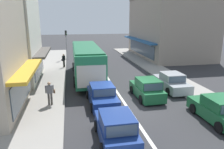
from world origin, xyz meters
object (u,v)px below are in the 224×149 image
Objects in this scene: pedestrian_with_handbag_near at (64,60)px; sedan_behind_bus_near at (102,95)px; city_bus at (86,60)px; hatchback_adjacent_lane_trail at (116,129)px; traffic_light_downstreet at (66,40)px; hatchback_queue_far_back at (147,89)px; pedestrian_browsing_midblock at (50,92)px; parked_sedan_kerb_front at (219,111)px; parked_sedan_kerb_second at (171,82)px.

sedan_behind_bus_near is at bearing -76.95° from pedestrian_with_handbag_near.
city_bus is 12.24m from hatchback_adjacent_lane_trail.
city_bus is 2.59× the size of traffic_light_downstreet.
hatchback_queue_far_back is (4.00, -6.69, -1.17)m from city_bus.
pedestrian_browsing_midblock is (-3.05, -7.03, -0.81)m from city_bus.
city_bus is 2.94× the size of hatchback_adjacent_lane_trail.
parked_sedan_kerb_front is at bearing -58.63° from city_bus.
hatchback_queue_far_back is 5.29m from parked_sedan_kerb_front.
sedan_behind_bus_near is 7.45m from parked_sedan_kerb_front.
traffic_light_downstreet is at bearing 100.68° from city_bus.
pedestrian_browsing_midblock is at bearing 123.93° from hatchback_adjacent_lane_trail.
hatchback_queue_far_back is at bearing 56.90° from hatchback_adjacent_lane_trail.
traffic_light_downstreet reaches higher than pedestrian_with_handbag_near.
parked_sedan_kerb_second is at bearing 47.93° from hatchback_adjacent_lane_trail.
hatchback_adjacent_lane_trail is at bearing -132.07° from parked_sedan_kerb_second.
city_bus reaches higher than pedestrian_with_handbag_near.
traffic_light_downstreet is (-2.42, 22.83, 2.15)m from hatchback_adjacent_lane_trail.
traffic_light_downstreet is (-6.01, 17.34, 2.15)m from hatchback_queue_far_back.
hatchback_queue_far_back is 18.47m from traffic_light_downstreet.
hatchback_adjacent_lane_trail is (0.41, -12.18, -1.17)m from city_bus.
pedestrian_with_handbag_near is at bearing 86.57° from pedestrian_browsing_midblock.
traffic_light_downstreet reaches higher than sedan_behind_bus_near.
hatchback_queue_far_back is at bearing -151.56° from parked_sedan_kerb_second.
traffic_light_downstreet is (-8.82, 21.82, 2.19)m from parked_sedan_kerb_front.
parked_sedan_kerb_front is at bearing -60.22° from pedestrian_with_handbag_near.
pedestrian_with_handbag_near is at bearing 118.85° from hatchback_queue_far_back.
hatchback_adjacent_lane_trail is at bearing -80.79° from pedestrian_with_handbag_near.
traffic_light_downstreet is 2.58× the size of pedestrian_with_handbag_near.
city_bus is at bearing -79.32° from traffic_light_downstreet.
pedestrian_with_handbag_near is at bearing 119.78° from parked_sedan_kerb_front.
parked_sedan_kerb_front is at bearing 9.02° from hatchback_adjacent_lane_trail.
parked_sedan_kerb_second is 18.24m from traffic_light_downstreet.
city_bus is at bearing 121.37° from parked_sedan_kerb_front.
traffic_light_downstreet is at bearing 96.06° from hatchback_adjacent_lane_trail.
traffic_light_downstreet is at bearing 109.11° from hatchback_queue_far_back.
sedan_behind_bus_near is 3.55m from pedestrian_browsing_midblock.
pedestrian_browsing_midblock reaches higher than parked_sedan_kerb_front.
pedestrian_browsing_midblock is at bearing 157.23° from parked_sedan_kerb_front.
city_bus is at bearing 91.95° from hatchback_adjacent_lane_trail.
parked_sedan_kerb_second is at bearing 28.44° from hatchback_queue_far_back.
sedan_behind_bus_near is at bearing -86.38° from city_bus.
hatchback_queue_far_back reaches higher than parked_sedan_kerb_second.
city_bus is at bearing 93.62° from sedan_behind_bus_near.
city_bus reaches higher than parked_sedan_kerb_second.
hatchback_queue_far_back is at bearing -61.15° from pedestrian_with_handbag_near.
traffic_light_downstreet is 2.58× the size of pedestrian_browsing_midblock.
parked_sedan_kerb_second is 13.52m from pedestrian_with_handbag_near.
parked_sedan_kerb_second is (-0.12, 5.94, 0.00)m from parked_sedan_kerb_front.
city_bus is 7.70m from pedestrian_browsing_midblock.
pedestrian_browsing_midblock reaches higher than hatchback_queue_far_back.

